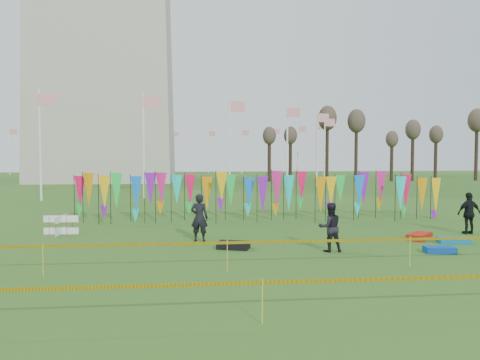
{
  "coord_description": "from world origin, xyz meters",
  "views": [
    {
      "loc": [
        -3.19,
        -15.03,
        3.26
      ],
      "look_at": [
        -0.99,
        6.0,
        2.16
      ],
      "focal_mm": 35.0,
      "sensor_mm": 36.0,
      "label": 1
    }
  ],
  "objects": [
    {
      "name": "ground",
      "position": [
        0.0,
        0.0,
        0.0
      ],
      "size": [
        160.0,
        160.0,
        0.0
      ],
      "primitive_type": "plane",
      "color": "#275919",
      "rests_on": "ground"
    },
    {
      "name": "flagpole_ring",
      "position": [
        -14.0,
        48.0,
        4.0
      ],
      "size": [
        57.4,
        56.16,
        8.0
      ],
      "color": "white",
      "rests_on": "ground"
    },
    {
      "name": "banner_row",
      "position": [
        0.28,
        7.91,
        1.47
      ],
      "size": [
        18.64,
        0.64,
        2.35
      ],
      "color": "black",
      "rests_on": "ground"
    },
    {
      "name": "caution_tape_near",
      "position": [
        -0.22,
        -2.08,
        0.78
      ],
      "size": [
        26.0,
        0.02,
        0.9
      ],
      "color": "#E1B404",
      "rests_on": "ground"
    },
    {
      "name": "caution_tape_far",
      "position": [
        -0.22,
        -6.25,
        0.78
      ],
      "size": [
        26.0,
        0.02,
        0.9
      ],
      "color": "#E1B404",
      "rests_on": "ground"
    },
    {
      "name": "tree_line",
      "position": [
        32.0,
        44.0,
        6.17
      ],
      "size": [
        53.92,
        1.92,
        7.84
      ],
      "color": "#332219",
      "rests_on": "ground"
    },
    {
      "name": "box_kite",
      "position": [
        -8.55,
        4.79,
        0.4
      ],
      "size": [
        0.73,
        0.73,
        0.81
      ],
      "rotation": [
        0.0,
        0.0,
        -0.07
      ],
      "color": "red",
      "rests_on": "ground"
    },
    {
      "name": "person_left",
      "position": [
        -2.89,
        2.69,
        0.91
      ],
      "size": [
        0.77,
        0.64,
        1.82
      ],
      "primitive_type": "imported",
      "rotation": [
        0.0,
        0.0,
        2.88
      ],
      "color": "black",
      "rests_on": "ground"
    },
    {
      "name": "person_mid",
      "position": [
        1.49,
        0.32,
        0.83
      ],
      "size": [
        0.83,
        0.53,
        1.66
      ],
      "primitive_type": "imported",
      "rotation": [
        0.0,
        0.0,
        3.18
      ],
      "color": "black",
      "rests_on": "ground"
    },
    {
      "name": "person_right",
      "position": [
        8.29,
        3.17,
        0.87
      ],
      "size": [
        1.05,
        0.64,
        1.74
      ],
      "primitive_type": "imported",
      "rotation": [
        0.0,
        0.0,
        3.2
      ],
      "color": "black",
      "rests_on": "ground"
    },
    {
      "name": "kite_bag_blue",
      "position": [
        5.1,
        -0.28,
        0.1
      ],
      "size": [
        1.05,
        0.65,
        0.21
      ],
      "primitive_type": "cube",
      "rotation": [
        0.0,
        0.0,
        -0.14
      ],
      "color": "#09409F",
      "rests_on": "ground"
    },
    {
      "name": "kite_bag_red",
      "position": [
        5.65,
        2.21,
        0.12
      ],
      "size": [
        1.35,
        1.32,
        0.24
      ],
      "primitive_type": "cube",
      "rotation": [
        0.0,
        0.0,
        0.76
      ],
      "color": "#B81B0C",
      "rests_on": "ground"
    },
    {
      "name": "kite_bag_black",
      "position": [
        -1.73,
        1.13,
        0.13
      ],
      "size": [
        1.23,
        0.96,
        0.25
      ],
      "primitive_type": "cube",
      "rotation": [
        0.0,
        0.0,
        -0.34
      ],
      "color": "black",
      "rests_on": "ground"
    },
    {
      "name": "kite_bag_teal",
      "position": [
        6.55,
        1.32,
        0.11
      ],
      "size": [
        1.19,
        0.71,
        0.21
      ],
      "primitive_type": "cube",
      "rotation": [
        0.0,
        0.0,
        -0.16
      ],
      "color": "#0C6DAA",
      "rests_on": "ground"
    }
  ]
}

